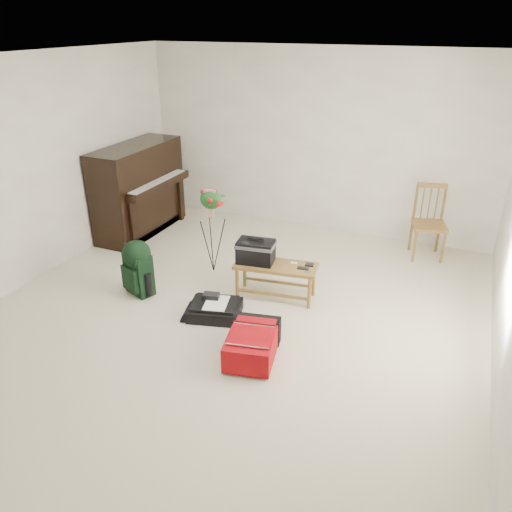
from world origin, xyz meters
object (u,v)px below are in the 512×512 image
at_px(black_duffel, 215,309).
at_px(flower_stand, 212,231).
at_px(piano, 140,191).
at_px(bench, 263,255).
at_px(green_backpack, 138,265).
at_px(red_suitcase, 254,341).
at_px(dining_chair, 430,223).

distance_m(black_duffel, flower_stand, 1.12).
relative_size(piano, bench, 1.61).
relative_size(black_duffel, green_backpack, 0.96).
distance_m(red_suitcase, flower_stand, 1.80).
height_order(dining_chair, red_suitcase, dining_chair).
bearing_deg(flower_stand, green_backpack, -129.32).
height_order(piano, dining_chair, piano).
xyz_separation_m(dining_chair, flower_stand, (-2.33, -1.48, 0.07)).
bearing_deg(black_duffel, green_backpack, 160.43).
distance_m(piano, bench, 2.52).
height_order(red_suitcase, black_duffel, red_suitcase).
height_order(piano, flower_stand, piano).
bearing_deg(green_backpack, piano, 145.00).
distance_m(bench, green_backpack, 1.39).
xyz_separation_m(piano, green_backpack, (1.04, -1.54, -0.25)).
relative_size(piano, dining_chair, 1.61).
bearing_deg(dining_chair, black_duffel, -143.22).
xyz_separation_m(bench, green_backpack, (-1.27, -0.53, -0.13)).
bearing_deg(flower_stand, red_suitcase, -57.75).
bearing_deg(black_duffel, piano, 126.73).
xyz_separation_m(red_suitcase, green_backpack, (-1.63, 0.52, 0.21)).
distance_m(green_backpack, flower_stand, 0.97).
bearing_deg(bench, green_backpack, -165.35).
bearing_deg(green_backpack, flower_stand, 79.65).
distance_m(bench, red_suitcase, 1.17).
height_order(bench, dining_chair, dining_chair).
bearing_deg(dining_chair, flower_stand, -163.22).
height_order(piano, red_suitcase, piano).
bearing_deg(dining_chair, piano, 175.52).
height_order(dining_chair, black_duffel, dining_chair).
bearing_deg(piano, green_backpack, -56.00).
bearing_deg(dining_chair, green_backpack, -156.56).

